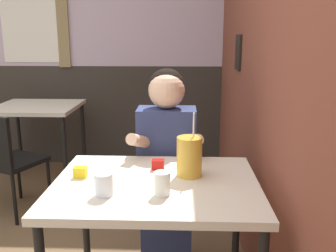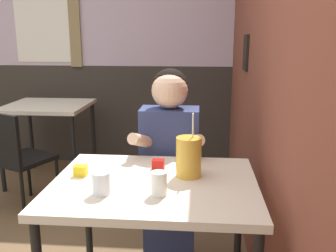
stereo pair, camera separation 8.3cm
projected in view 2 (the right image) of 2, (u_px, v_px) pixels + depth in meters
The scene contains 11 objects.
brick_wall_right at pixel (254, 47), 2.58m from camera, with size 0.08×4.70×2.70m.
back_wall at pixel (101, 41), 4.04m from camera, with size 5.81×0.09×2.70m.
main_table at pixel (154, 198), 1.73m from camera, with size 0.93×0.73×0.78m.
background_table at pixel (48, 114), 3.63m from camera, with size 0.77×0.71×0.78m.
chair_near_window at pixel (15, 154), 3.00m from camera, with size 0.53×0.53×0.85m.
person_seated at pixel (170, 167), 2.24m from camera, with size 0.42×0.41×1.24m.
cocktail_pitcher at pixel (189, 157), 1.75m from camera, with size 0.12×0.12×0.31m.
glass_near_pitcher at pixel (101, 183), 1.56m from camera, with size 0.08×0.08×0.10m.
glass_center at pixel (159, 184), 1.55m from camera, with size 0.07×0.07×0.10m.
condiment_ketchup at pixel (158, 164), 1.86m from camera, with size 0.06×0.04×0.05m.
condiment_mustard at pixel (81, 171), 1.77m from camera, with size 0.06×0.04×0.05m.
Camera 2 is at (1.06, -1.33, 1.43)m, focal length 40.00 mm.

